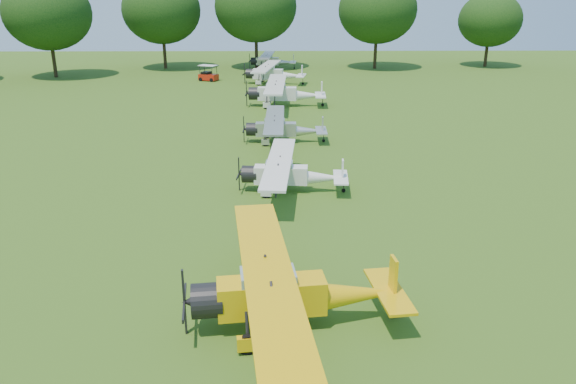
# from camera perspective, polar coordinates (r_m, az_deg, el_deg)

# --- Properties ---
(ground) EXTENTS (160.00, 160.00, 0.00)m
(ground) POSITION_cam_1_polar(r_m,az_deg,el_deg) (25.00, -3.23, -4.49)
(ground) COLOR #284E13
(ground) RESTS_ON ground
(tree_belt) EXTENTS (137.36, 130.27, 14.52)m
(tree_belt) POSITION_cam_1_polar(r_m,az_deg,el_deg) (23.17, 5.52, 14.16)
(tree_belt) COLOR black
(tree_belt) RESTS_ON ground
(aircraft_2) EXTENTS (7.23, 11.49, 2.25)m
(aircraft_2) POSITION_cam_1_polar(r_m,az_deg,el_deg) (18.09, 0.03, -9.89)
(aircraft_2) COLOR #DFAE09
(aircraft_2) RESTS_ON ground
(aircraft_3) EXTENTS (5.96, 9.50, 1.87)m
(aircraft_3) POSITION_cam_1_polar(r_m,az_deg,el_deg) (30.07, 0.12, 2.04)
(aircraft_3) COLOR white
(aircraft_3) RESTS_ON ground
(aircraft_4) EXTENTS (6.00, 9.52, 1.88)m
(aircraft_4) POSITION_cam_1_polar(r_m,az_deg,el_deg) (40.12, -0.59, 6.61)
(aircraft_4) COLOR #BCBCC1
(aircraft_4) RESTS_ON ground
(aircraft_5) EXTENTS (7.50, 11.93, 2.35)m
(aircraft_5) POSITION_cam_1_polar(r_m,az_deg,el_deg) (53.00, -0.50, 10.17)
(aircraft_5) COLOR white
(aircraft_5) RESTS_ON ground
(aircraft_6) EXTENTS (7.25, 11.49, 2.26)m
(aircraft_6) POSITION_cam_1_polar(r_m,az_deg,el_deg) (66.08, -1.59, 12.05)
(aircraft_6) COLOR white
(aircraft_6) RESTS_ON ground
(aircraft_7) EXTENTS (6.52, 10.39, 2.04)m
(aircraft_7) POSITION_cam_1_polar(r_m,az_deg,el_deg) (79.27, -1.74, 13.26)
(aircraft_7) COLOR #BCBCC1
(aircraft_7) RESTS_ON ground
(golf_cart) EXTENTS (2.48, 2.04, 1.85)m
(golf_cart) POSITION_cam_1_polar(r_m,az_deg,el_deg) (69.20, -8.12, 11.63)
(golf_cart) COLOR red
(golf_cart) RESTS_ON ground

